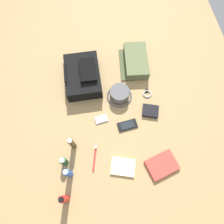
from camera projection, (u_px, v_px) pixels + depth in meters
The scene contains 15 objects.
ground_plane at pixel (112, 115), 1.40m from camera, with size 2.64×2.02×0.02m, color #94774A.
backpack at pixel (83, 76), 1.44m from camera, with size 0.35×0.25×0.13m.
toiletry_pouch at pixel (135, 61), 1.51m from camera, with size 0.31×0.22×0.08m.
bucket_hat at pixel (120, 94), 1.41m from camera, with size 0.18×0.18×0.08m.
sunscreen_spray at pixel (64, 199), 1.12m from camera, with size 0.04×0.04×0.15m.
deodorant_spray at pixel (68, 173), 1.17m from camera, with size 0.04×0.04×0.15m.
shampoo_bottle at pixel (64, 161), 1.22m from camera, with size 0.04×0.04×0.11m.
cologne_bottle at pixel (72, 144), 1.24m from camera, with size 0.03×0.03×0.15m.
paperback_novel at pixel (162, 165), 1.25m from camera, with size 0.18×0.22×0.02m.
cell_phone at pixel (127, 125), 1.35m from camera, with size 0.08×0.14×0.01m.
media_player at pixel (101, 119), 1.37m from camera, with size 0.07×0.09×0.01m.
wristwatch at pixel (147, 93), 1.44m from camera, with size 0.07×0.06×0.01m.
toothbrush at pixel (95, 156), 1.28m from camera, with size 0.17×0.05×0.02m.
wallet at pixel (150, 111), 1.39m from camera, with size 0.09×0.11×0.02m, color black.
notepad at pixel (123, 167), 1.25m from camera, with size 0.11×0.15×0.02m, color beige.
Camera 1 is at (-0.50, 0.07, 1.30)m, focal length 32.01 mm.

